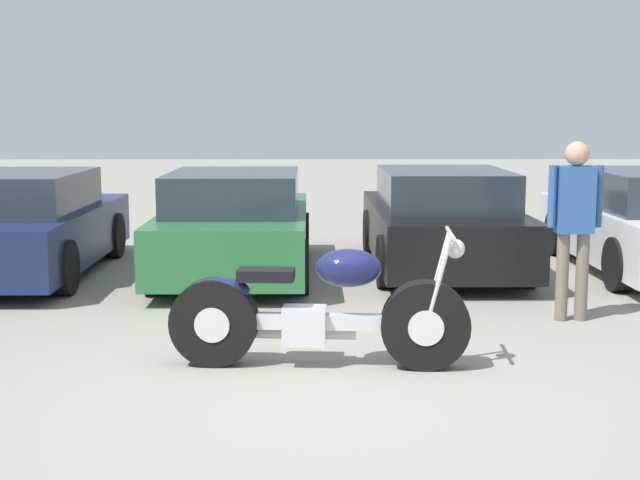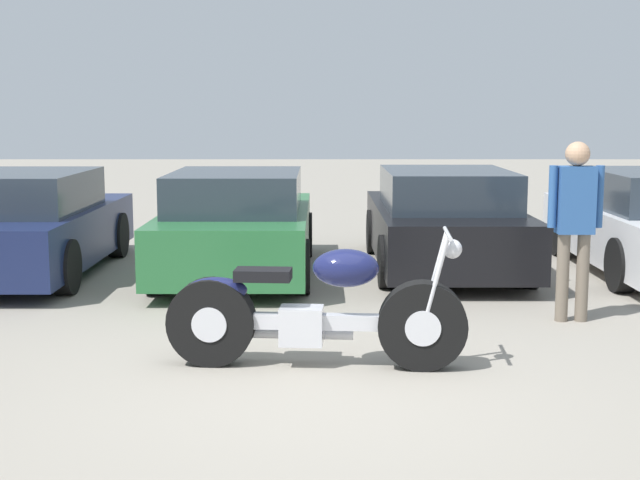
# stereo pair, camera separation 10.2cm
# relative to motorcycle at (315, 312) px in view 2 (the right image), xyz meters

# --- Properties ---
(ground_plane) EXTENTS (60.00, 60.00, 0.00)m
(ground_plane) POSITION_rel_motorcycle_xyz_m (0.05, -0.59, -0.44)
(ground_plane) COLOR gray
(motorcycle) EXTENTS (2.37, 0.63, 1.09)m
(motorcycle) POSITION_rel_motorcycle_xyz_m (0.00, 0.00, 0.00)
(motorcycle) COLOR black
(motorcycle) RESTS_ON ground_plane
(parked_car_navy) EXTENTS (1.80, 4.06, 1.28)m
(parked_car_navy) POSITION_rel_motorcycle_xyz_m (-3.54, 3.97, 0.16)
(parked_car_navy) COLOR #19234C
(parked_car_navy) RESTS_ON ground_plane
(parked_car_green) EXTENTS (1.80, 4.06, 1.28)m
(parked_car_green) POSITION_rel_motorcycle_xyz_m (-0.96, 4.00, 0.16)
(parked_car_green) COLOR #286B38
(parked_car_green) RESTS_ON ground_plane
(parked_car_black) EXTENTS (1.80, 4.06, 1.28)m
(parked_car_black) POSITION_rel_motorcycle_xyz_m (1.62, 4.32, 0.16)
(parked_car_black) COLOR black
(parked_car_black) RESTS_ON ground_plane
(person_standing) EXTENTS (0.52, 0.23, 1.72)m
(person_standing) POSITION_rel_motorcycle_xyz_m (2.46, 1.53, 0.58)
(person_standing) COLOR #726656
(person_standing) RESTS_ON ground_plane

